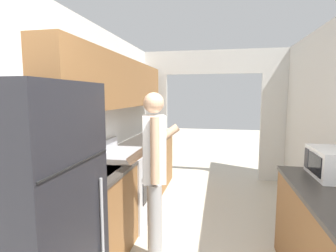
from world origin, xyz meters
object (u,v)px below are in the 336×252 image
at_px(person, 154,175).
at_px(microwave, 334,164).
at_px(refrigerator, 32,218).
at_px(range_oven, 126,186).

distance_m(person, microwave, 1.63).
height_order(refrigerator, range_oven, refrigerator).
relative_size(refrigerator, microwave, 3.38).
xyz_separation_m(range_oven, microwave, (2.21, -0.63, 0.58)).
height_order(range_oven, person, person).
bearing_deg(range_oven, refrigerator, -88.98).
height_order(range_oven, microwave, microwave).
relative_size(refrigerator, person, 1.04).
height_order(person, microwave, person).
relative_size(range_oven, microwave, 2.05).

